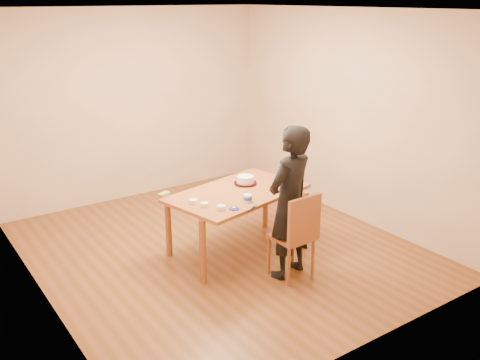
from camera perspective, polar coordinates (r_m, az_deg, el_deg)
room_shell at (r=6.18m, az=-4.00°, el=5.18°), size 4.00×4.50×2.70m
dining_table at (r=6.00m, az=-0.27°, el=-1.41°), size 1.69×1.21×0.04m
dining_chair at (r=5.62m, az=5.50°, el=-6.04°), size 0.40×0.40×0.04m
cake_plate at (r=6.23m, az=0.58°, el=-0.34°), size 0.27×0.27×0.02m
cake at (r=6.21m, az=0.58°, el=0.03°), size 0.20×0.20×0.06m
frosting_dome at (r=6.20m, az=0.58°, el=0.43°), size 0.20×0.20×0.03m
frosting_tub at (r=5.69m, az=0.83°, el=-1.94°), size 0.09×0.09×0.08m
frosting_lid at (r=5.50m, az=-0.64°, el=-3.07°), size 0.11×0.11×0.01m
frosting_dollop at (r=5.50m, az=-0.64°, el=-2.94°), size 0.04×0.04×0.02m
ramekin_green at (r=5.49m, az=-2.03°, el=-2.95°), size 0.09×0.09×0.04m
ramekin_yellow at (r=5.67m, az=-5.01°, el=-2.29°), size 0.09×0.09×0.04m
ramekin_multi at (r=5.58m, az=-3.81°, el=-2.62°), size 0.08×0.08×0.04m
candy_box_pink at (r=5.91m, az=-8.06°, el=-1.62°), size 0.13×0.09×0.02m
candy_box_green at (r=5.91m, az=-8.13°, el=-1.45°), size 0.15×0.10×0.02m
spatula at (r=5.50m, az=1.25°, el=-3.10°), size 0.15×0.10×0.01m
person at (r=5.51m, az=5.32°, el=-2.44°), size 0.67×0.52×1.63m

